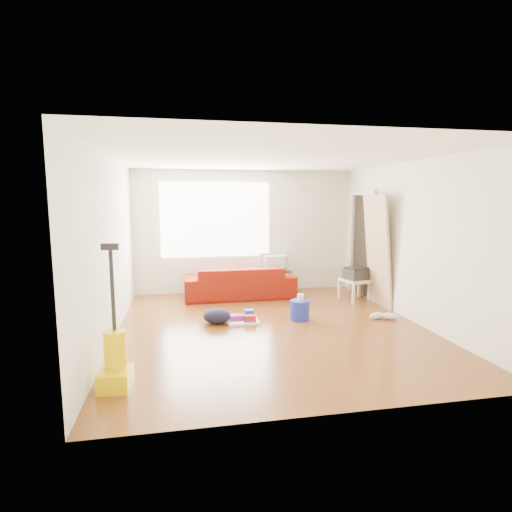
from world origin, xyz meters
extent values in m
cube|color=brown|center=(0.00, 0.00, 0.00)|extent=(4.50, 5.00, 0.01)
cube|color=white|center=(0.00, 0.00, 2.50)|extent=(4.50, 5.00, 0.01)
cube|color=white|center=(0.00, 2.50, 1.25)|extent=(4.50, 0.01, 2.50)
cube|color=white|center=(0.00, -2.50, 1.25)|extent=(4.50, 0.01, 2.50)
cube|color=white|center=(-2.25, 0.00, 1.25)|extent=(0.01, 5.00, 2.50)
cube|color=white|center=(2.25, 0.00, 1.25)|extent=(0.01, 5.00, 2.50)
cube|color=white|center=(-0.60, 2.48, 1.50)|extent=(2.20, 0.01, 1.50)
cube|color=silver|center=(2.21, 1.25, 1.00)|extent=(0.06, 0.08, 2.00)
cube|color=silver|center=(2.21, 2.15, 1.00)|extent=(0.06, 0.08, 2.00)
cube|color=silver|center=(2.21, 1.70, 2.04)|extent=(0.06, 0.98, 0.08)
cube|color=black|center=(2.24, 1.70, 1.00)|extent=(0.01, 0.86, 1.98)
imported|color=#590E03|center=(-0.20, 1.95, 0.00)|extent=(2.14, 0.84, 0.62)
cube|color=black|center=(0.60, 2.22, 0.03)|extent=(0.71, 0.51, 0.02)
cube|color=black|center=(0.60, 2.22, 0.23)|extent=(0.71, 0.51, 0.02)
cube|color=black|center=(0.60, 2.22, 0.43)|extent=(0.71, 0.51, 0.02)
cylinder|color=black|center=(0.28, 2.14, 0.22)|extent=(0.02, 0.02, 0.44)
cylinder|color=black|center=(0.36, 2.44, 0.22)|extent=(0.02, 0.02, 0.44)
cylinder|color=black|center=(0.85, 2.00, 0.22)|extent=(0.02, 0.02, 0.44)
cylinder|color=black|center=(0.92, 2.30, 0.22)|extent=(0.02, 0.02, 0.44)
imported|color=black|center=(0.60, 2.22, 0.63)|extent=(0.65, 0.09, 0.38)
cube|color=beige|center=(1.95, 1.29, 0.39)|extent=(0.60, 0.60, 0.05)
cube|color=beige|center=(1.77, 1.01, 0.18)|extent=(0.05, 0.05, 0.37)
cube|color=beige|center=(1.68, 1.47, 0.18)|extent=(0.05, 0.05, 0.37)
cube|color=beige|center=(2.22, 1.10, 0.18)|extent=(0.05, 0.05, 0.37)
cube|color=beige|center=(2.13, 1.56, 0.18)|extent=(0.05, 0.05, 0.37)
cube|color=#252525|center=(1.95, 1.29, 0.51)|extent=(0.52, 0.45, 0.19)
cube|color=black|center=(1.95, 1.29, 0.62)|extent=(0.46, 0.40, 0.04)
cylinder|color=#1A2CA2|center=(0.53, 0.31, 0.00)|extent=(0.40, 0.40, 0.31)
cylinder|color=silver|center=(0.55, 0.32, 0.20)|extent=(0.11, 0.11, 0.10)
cube|color=white|center=(-0.39, 0.32, 0.02)|extent=(0.49, 0.39, 0.04)
cube|color=maroon|center=(-0.29, 0.24, 0.09)|extent=(0.17, 0.12, 0.10)
cube|color=#721E85|center=(-0.48, 0.36, 0.08)|extent=(0.21, 0.16, 0.08)
cube|color=blue|center=(-0.27, 0.41, 0.11)|extent=(0.14, 0.12, 0.13)
ellipsoid|color=black|center=(-0.79, 0.35, 0.00)|extent=(0.51, 0.45, 0.23)
ellipsoid|color=silver|center=(1.75, 0.09, 0.06)|extent=(0.29, 0.19, 0.11)
ellipsoid|color=silver|center=(1.95, 0.03, 0.06)|extent=(0.29, 0.19, 0.11)
cube|color=#E3C600|center=(-2.00, -1.61, 0.10)|extent=(0.34, 0.38, 0.20)
cylinder|color=#E3C600|center=(-2.00, -1.56, 0.39)|extent=(0.22, 0.22, 0.39)
cylinder|color=black|center=(-2.00, -1.52, 1.00)|extent=(0.04, 0.04, 0.83)
cube|color=black|center=(-2.00, -1.52, 1.44)|extent=(0.18, 0.06, 0.07)
cube|color=tan|center=(2.13, 0.86, 0.00)|extent=(0.25, 0.80, 2.00)
camera|label=1|loc=(-1.31, -5.65, 1.90)|focal=28.00mm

